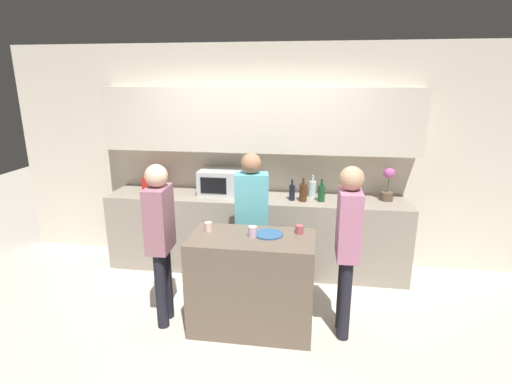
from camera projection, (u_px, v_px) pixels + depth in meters
name	position (u px, v px, depth m)	size (l,w,h in m)	color
ground_plane	(234.00, 334.00, 3.71)	(14.00, 14.00, 0.00)	beige
back_wall	(259.00, 142.00, 4.87)	(6.40, 0.40, 2.70)	beige
back_counter	(256.00, 233.00, 4.91)	(3.60, 0.62, 0.92)	gray
kitchen_island	(252.00, 283.00, 3.71)	(1.13, 0.60, 0.92)	brown
microwave	(221.00, 182.00, 4.88)	(0.52, 0.39, 0.30)	#B7BABC
toaster	(154.00, 184.00, 5.02)	(0.26, 0.16, 0.18)	#B21E19
potted_plant	(388.00, 184.00, 4.58)	(0.14, 0.14, 0.39)	brown
bottle_0	(292.00, 192.00, 4.63)	(0.07, 0.07, 0.25)	black
bottle_1	(303.00, 192.00, 4.58)	(0.09, 0.09, 0.28)	#472814
bottle_2	(312.00, 188.00, 4.77)	(0.09, 0.09, 0.26)	silver
bottle_3	(321.00, 193.00, 4.58)	(0.08, 0.08, 0.26)	#194723
plate_on_island	(269.00, 234.00, 3.63)	(0.26, 0.26, 0.01)	#2D5684
cup_0	(208.00, 227.00, 3.71)	(0.07, 0.07, 0.09)	beige
cup_1	(253.00, 232.00, 3.58)	(0.08, 0.08, 0.10)	#CAAEC7
cup_2	(299.00, 229.00, 3.66)	(0.08, 0.08, 0.08)	#A75158
person_left	(348.00, 239.00, 3.48)	(0.21, 0.34, 1.59)	black
person_center	(160.00, 233.00, 3.66)	(0.21, 0.35, 1.57)	black
person_right	(251.00, 215.00, 4.13)	(0.37, 0.24, 1.58)	black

